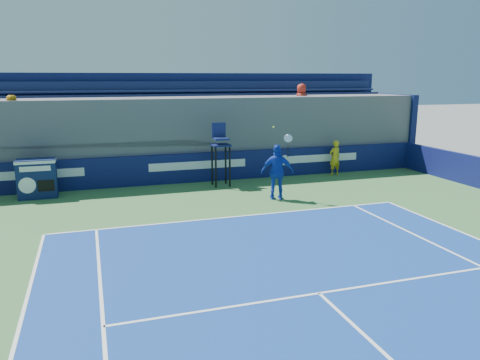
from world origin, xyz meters
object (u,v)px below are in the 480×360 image
object	(u,v)px
match_clock	(37,177)
tennis_player	(277,172)
ball_person	(335,158)
umpire_chair	(220,147)

from	to	relation	value
match_clock	tennis_player	size ratio (longest dim) A/B	0.54
ball_person	match_clock	bearing A→B (deg)	-7.51
match_clock	tennis_player	world-z (taller)	tennis_player
tennis_player	ball_person	bearing A→B (deg)	37.98
match_clock	tennis_player	distance (m)	8.48
ball_person	tennis_player	distance (m)	5.07
ball_person	umpire_chair	world-z (taller)	umpire_chair
match_clock	umpire_chair	xyz separation A→B (m)	(6.69, -0.15, 0.79)
umpire_chair	tennis_player	distance (m)	3.01
match_clock	umpire_chair	distance (m)	6.74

